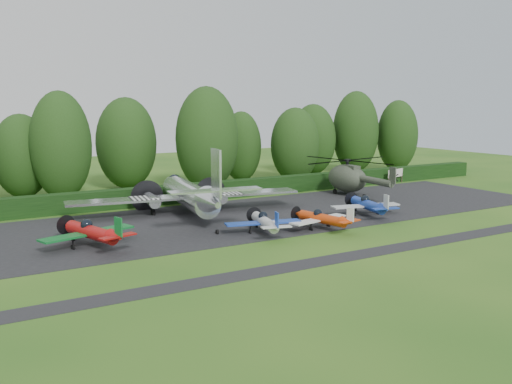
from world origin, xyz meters
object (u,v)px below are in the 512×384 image
light_plane_red (91,232)px  light_plane_orange (322,218)px  light_plane_white (265,222)px  helicopter (348,176)px  sign_board (395,174)px  transport_plane (191,195)px  light_plane_blue (368,205)px

light_plane_red → light_plane_orange: size_ratio=1.21×
light_plane_white → helicopter: bearing=18.3°
light_plane_orange → sign_board: light_plane_orange is taller
transport_plane → helicopter: 21.52m
transport_plane → light_plane_blue: bearing=-40.3°
light_plane_white → light_plane_orange: 5.29m
transport_plane → light_plane_blue: transport_plane is taller
light_plane_white → light_plane_blue: bearing=-8.3°
helicopter → sign_board: (11.77, 4.04, -0.96)m
light_plane_red → light_plane_orange: (18.88, -4.12, -0.21)m
light_plane_white → sign_board: 35.16m
light_plane_red → sign_board: bearing=33.1°
transport_plane → helicopter: transport_plane is taller
light_plane_red → sign_board: (44.79, 13.52, 0.11)m
helicopter → sign_board: helicopter is taller
light_plane_orange → sign_board: (25.91, 17.64, 0.32)m
light_plane_orange → sign_board: size_ratio=1.89×
transport_plane → helicopter: (21.41, 2.19, 0.21)m
light_plane_white → sign_board: (31.06, 16.47, 0.28)m
light_plane_red → sign_board: size_ratio=2.29×
light_plane_white → sign_board: size_ratio=1.97×
light_plane_red → light_plane_orange: light_plane_red is taller
light_plane_white → light_plane_orange: size_ratio=1.05×
transport_plane → sign_board: 33.77m
light_plane_blue → light_plane_white: bearing=172.9°
light_plane_red → light_plane_white: light_plane_red is taller
light_plane_red → helicopter: helicopter is taller
transport_plane → helicopter: size_ratio=1.50×
light_plane_orange → light_plane_white: bearing=179.1°
light_plane_white → transport_plane: bearing=87.2°
light_plane_blue → sign_board: (18.43, 15.11, 0.21)m
light_plane_blue → sign_board: 23.84m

